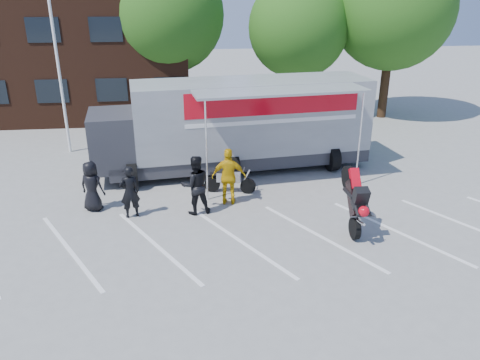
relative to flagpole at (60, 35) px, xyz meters
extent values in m
plane|color=gray|center=(6.24, -10.00, -5.05)|extent=(100.00, 100.00, 0.00)
cube|color=white|center=(6.24, -9.00, -5.05)|extent=(18.09, 13.33, 0.01)
cube|color=#3F2114|center=(-3.76, 8.00, -1.55)|extent=(18.00, 8.00, 7.00)
cylinder|color=white|center=(-0.26, 0.00, -1.05)|extent=(0.12, 0.12, 8.00)
cylinder|color=#382314|center=(4.24, 6.00, -3.43)|extent=(0.50, 0.50, 3.24)
sphere|color=#275A16|center=(4.24, 6.00, 0.53)|extent=(6.12, 6.12, 6.12)
cylinder|color=#382314|center=(11.24, 5.00, -3.61)|extent=(0.50, 0.50, 2.88)
sphere|color=#275A16|center=(11.24, 5.00, -0.09)|extent=(5.44, 5.44, 5.44)
cylinder|color=#382314|center=(16.24, 4.50, -3.34)|extent=(0.50, 0.50, 3.42)
sphere|color=#275A16|center=(16.24, 4.50, 0.84)|extent=(6.46, 6.46, 6.46)
imported|color=black|center=(1.88, -6.36, -4.21)|extent=(0.97, 0.82, 1.69)
imported|color=black|center=(3.17, -7.03, -4.19)|extent=(0.73, 0.59, 1.73)
imported|color=black|center=(5.24, -6.98, -4.07)|extent=(1.08, 0.91, 1.96)
imported|color=gold|center=(6.38, -6.38, -4.07)|extent=(1.21, 0.64, 1.96)
camera|label=1|loc=(5.08, -20.88, 1.69)|focal=35.00mm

